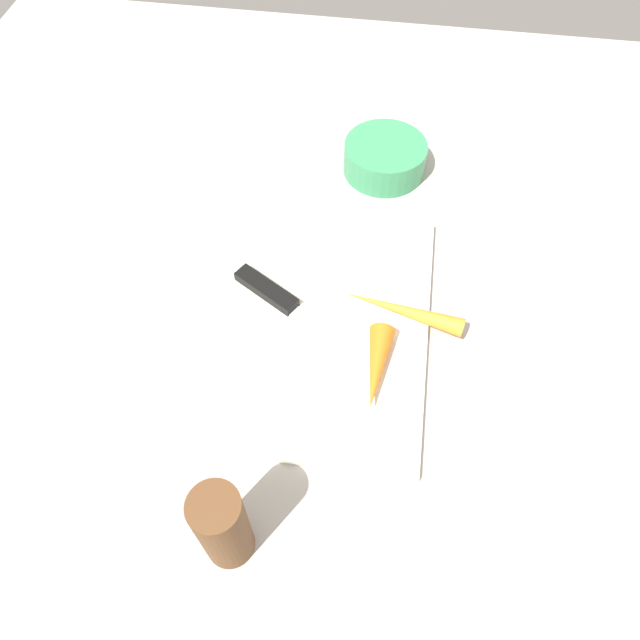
% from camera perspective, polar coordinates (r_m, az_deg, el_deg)
% --- Properties ---
extents(ground_plane, '(1.40, 1.40, 0.00)m').
position_cam_1_polar(ground_plane, '(0.73, 0.00, -0.53)').
color(ground_plane, '#ADA8A0').
extents(cutting_board, '(0.36, 0.26, 0.01)m').
position_cam_1_polar(cutting_board, '(0.73, 0.00, -0.27)').
color(cutting_board, silver).
rests_on(cutting_board, ground_plane).
extents(knife, '(0.12, 0.18, 0.01)m').
position_cam_1_polar(knife, '(0.74, -4.38, 2.37)').
color(knife, '#B7B7BC').
rests_on(knife, cutting_board).
extents(carrot_long, '(0.05, 0.15, 0.02)m').
position_cam_1_polar(carrot_long, '(0.72, 7.86, 0.95)').
color(carrot_long, orange).
rests_on(carrot_long, cutting_board).
extents(carrot_short, '(0.10, 0.03, 0.03)m').
position_cam_1_polar(carrot_short, '(0.67, 5.42, -4.56)').
color(carrot_short, orange).
rests_on(carrot_short, cutting_board).
extents(small_bowl, '(0.12, 0.12, 0.05)m').
position_cam_1_polar(small_bowl, '(0.91, 6.20, 15.13)').
color(small_bowl, '#388C59').
rests_on(small_bowl, ground_plane).
extents(pepper_grinder, '(0.05, 0.05, 0.12)m').
position_cam_1_polar(pepper_grinder, '(0.57, -9.27, -18.88)').
color(pepper_grinder, brown).
rests_on(pepper_grinder, ground_plane).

